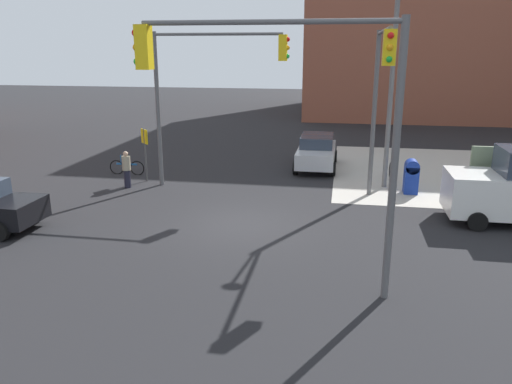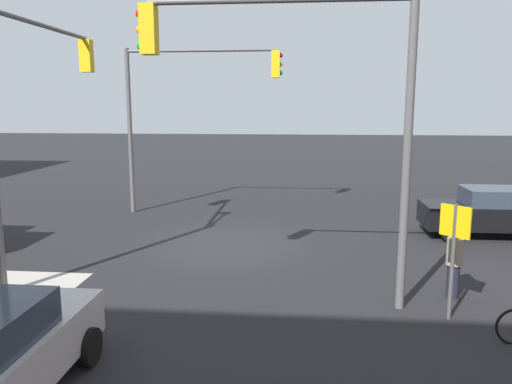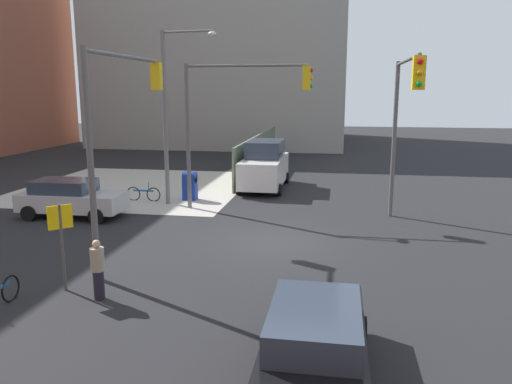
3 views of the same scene
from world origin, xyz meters
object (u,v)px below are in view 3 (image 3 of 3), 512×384
at_px(traffic_signal_ne_corner, 235,107).
at_px(pedestrian_crossing, 98,269).
at_px(smokestack, 1,47).
at_px(traffic_signal_nw_corner, 122,113).
at_px(mailbox_blue, 190,185).
at_px(street_lamp_corner, 172,105).
at_px(bicycle_leaning_on_fence, 143,194).
at_px(traffic_signal_se_corner, 403,109).
at_px(hatchback_silver, 71,198).
at_px(sedan_black, 315,341).
at_px(van_white_delivery, 265,165).

height_order(traffic_signal_ne_corner, pedestrian_crossing, traffic_signal_ne_corner).
relative_size(smokestack, traffic_signal_nw_corner, 2.91).
bearing_deg(mailbox_blue, street_lamp_corner, 157.37).
height_order(pedestrian_crossing, bicycle_leaning_on_fence, pedestrian_crossing).
distance_m(smokestack, mailbox_blue, 34.05).
bearing_deg(bicycle_leaning_on_fence, traffic_signal_ne_corner, -102.77).
bearing_deg(mailbox_blue, traffic_signal_se_corner, -113.24).
height_order(hatchback_silver, bicycle_leaning_on_fence, hatchback_silver).
relative_size(smokestack, mailbox_blue, 13.22).
bearing_deg(sedan_black, hatchback_silver, 45.49).
xyz_separation_m(smokestack, bicycle_leaning_on_fence, (-22.02, -22.80, -9.11)).
xyz_separation_m(smokestack, pedestrian_crossing, (-33.42, -26.20, -8.62)).
xyz_separation_m(sedan_black, van_white_delivery, (18.49, 3.72, 0.44)).
bearing_deg(street_lamp_corner, sedan_black, -152.06).
height_order(traffic_signal_se_corner, street_lamp_corner, street_lamp_corner).
bearing_deg(smokestack, bicycle_leaning_on_fence, -134.00).
distance_m(traffic_signal_se_corner, hatchback_silver, 14.05).
bearing_deg(street_lamp_corner, bicycle_leaning_on_fence, 76.07).
height_order(smokestack, sedan_black, smokestack).
bearing_deg(traffic_signal_se_corner, traffic_signal_ne_corner, 70.84).
bearing_deg(bicycle_leaning_on_fence, traffic_signal_se_corner, -106.56).
height_order(smokestack, van_white_delivery, smokestack).
relative_size(smokestack, traffic_signal_ne_corner, 2.91).
distance_m(traffic_signal_ne_corner, bicycle_leaning_on_fence, 6.57).
bearing_deg(traffic_signal_nw_corner, smokestack, 40.42).
height_order(van_white_delivery, pedestrian_crossing, van_white_delivery).
bearing_deg(traffic_signal_nw_corner, mailbox_blue, 3.36).
bearing_deg(street_lamp_corner, mailbox_blue, -22.63).
bearing_deg(van_white_delivery, mailbox_blue, 138.24).
height_order(smokestack, traffic_signal_nw_corner, smokestack).
distance_m(hatchback_silver, van_white_delivery, 10.59).
bearing_deg(smokestack, van_white_delivery, -122.31).
height_order(smokestack, pedestrian_crossing, smokestack).
xyz_separation_m(traffic_signal_nw_corner, pedestrian_crossing, (-3.48, -0.70, -3.82)).
bearing_deg(hatchback_silver, traffic_signal_se_corner, -89.72).
bearing_deg(hatchback_silver, smokestack, 39.37).
xyz_separation_m(smokestack, traffic_signal_se_corner, (-25.50, -34.50, -4.78)).
bearing_deg(pedestrian_crossing, street_lamp_corner, -54.37).
xyz_separation_m(traffic_signal_se_corner, street_lamp_corner, (3.04, 9.93, 0.03)).
distance_m(traffic_signal_se_corner, mailbox_blue, 11.05).
bearing_deg(traffic_signal_nw_corner, van_white_delivery, -12.57).
bearing_deg(smokestack, pedestrian_crossing, -141.90).
height_order(traffic_signal_nw_corner, hatchback_silver, traffic_signal_nw_corner).
distance_m(pedestrian_crossing, bicycle_leaning_on_fence, 11.91).
bearing_deg(sedan_black, bicycle_leaning_on_fence, 32.52).
height_order(traffic_signal_se_corner, bicycle_leaning_on_fence, traffic_signal_se_corner).
height_order(mailbox_blue, sedan_black, sedan_black).
bearing_deg(traffic_signal_nw_corner, traffic_signal_ne_corner, -17.53).
xyz_separation_m(street_lamp_corner, van_white_delivery, (4.62, -3.63, -3.42)).
xyz_separation_m(smokestack, traffic_signal_ne_corner, (-23.12, -27.65, -4.81)).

